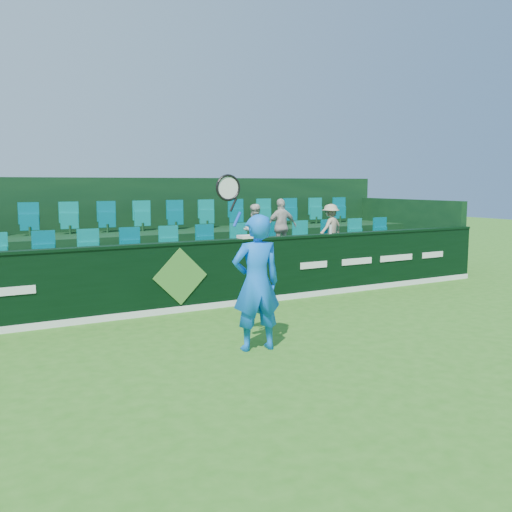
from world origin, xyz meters
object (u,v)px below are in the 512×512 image
spectator_right (331,228)px  spectator_left (254,230)px  tennis_player (256,282)px  drinks_bottle (331,229)px  towel (249,237)px  spectator_middle (281,227)px

spectator_right → spectator_left: bearing=-15.6°
tennis_player → spectator_left: 4.66m
tennis_player → drinks_bottle: 4.64m
spectator_left → towel: size_ratio=2.85×
spectator_left → drinks_bottle: size_ratio=5.98×
tennis_player → spectator_middle: size_ratio=2.03×
spectator_left → towel: 1.35m
tennis_player → spectator_middle: tennis_player is taller
spectator_left → spectator_middle: (0.74, 0.00, 0.06)m
spectator_middle → spectator_left: bearing=5.0°
towel → drinks_bottle: size_ratio=2.10×
tennis_player → towel: bearing=63.0°
spectator_middle → towel: (-1.49, -1.12, -0.07)m
spectator_middle → towel: 1.87m
spectator_right → spectator_middle: bearing=-15.6°
spectator_left → spectator_middle: spectator_middle is taller
spectator_left → spectator_right: size_ratio=1.03×
tennis_player → drinks_bottle: bearing=39.5°
towel → spectator_right: bearing=21.0°
towel → tennis_player: bearing=-117.0°
tennis_player → spectator_right: 6.01m
tennis_player → towel: 3.32m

